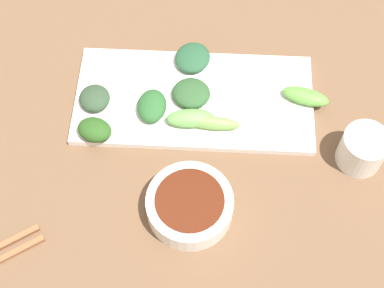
% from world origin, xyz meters
% --- Properties ---
extents(tabletop, '(2.10, 2.10, 0.02)m').
position_xyz_m(tabletop, '(0.00, 0.00, 0.01)').
color(tabletop, brown).
rests_on(tabletop, ground).
extents(sauce_bowl, '(0.13, 0.13, 0.04)m').
position_xyz_m(sauce_bowl, '(-0.12, -0.03, 0.04)').
color(sauce_bowl, white).
rests_on(sauce_bowl, tabletop).
extents(serving_plate, '(0.18, 0.38, 0.01)m').
position_xyz_m(serving_plate, '(0.08, -0.03, 0.03)').
color(serving_plate, white).
rests_on(serving_plate, tabletop).
extents(broccoli_leafy_0, '(0.07, 0.07, 0.02)m').
position_xyz_m(broccoli_leafy_0, '(0.08, -0.02, 0.04)').
color(broccoli_leafy_0, '#2D542C').
rests_on(broccoli_leafy_0, serving_plate).
extents(broccoli_leafy_1, '(0.06, 0.06, 0.02)m').
position_xyz_m(broccoli_leafy_1, '(0.06, 0.13, 0.04)').
color(broccoli_leafy_1, '#2F462D').
rests_on(broccoli_leafy_1, serving_plate).
extents(broccoli_leafy_2, '(0.06, 0.05, 0.02)m').
position_xyz_m(broccoli_leafy_2, '(0.05, 0.04, 0.04)').
color(broccoli_leafy_2, '#2A5D2C').
rests_on(broccoli_leafy_2, serving_plate).
extents(broccoli_stalk_3, '(0.03, 0.09, 0.02)m').
position_xyz_m(broccoli_stalk_3, '(0.02, -0.06, 0.04)').
color(broccoli_stalk_3, '#75AB4F').
rests_on(broccoli_stalk_3, serving_plate).
extents(broccoli_leafy_4, '(0.08, 0.07, 0.02)m').
position_xyz_m(broccoli_leafy_4, '(0.15, -0.02, 0.04)').
color(broccoli_leafy_4, '#255233').
rests_on(broccoli_leafy_4, serving_plate).
extents(broccoli_stalk_5, '(0.05, 0.08, 0.02)m').
position_xyz_m(broccoli_stalk_5, '(0.08, -0.20, 0.04)').
color(broccoli_stalk_5, '#5CA03E').
rests_on(broccoli_stalk_5, serving_plate).
extents(broccoli_stalk_6, '(0.04, 0.08, 0.02)m').
position_xyz_m(broccoli_stalk_6, '(0.03, -0.02, 0.04)').
color(broccoli_stalk_6, '#66AC50').
rests_on(broccoli_stalk_6, serving_plate).
extents(broccoli_leafy_7, '(0.06, 0.06, 0.03)m').
position_xyz_m(broccoli_leafy_7, '(-0.00, 0.12, 0.05)').
color(broccoli_leafy_7, '#28531C').
rests_on(broccoli_leafy_7, serving_plate).
extents(tea_cup, '(0.07, 0.07, 0.06)m').
position_xyz_m(tea_cup, '(-0.02, -0.28, 0.05)').
color(tea_cup, white).
rests_on(tea_cup, tabletop).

